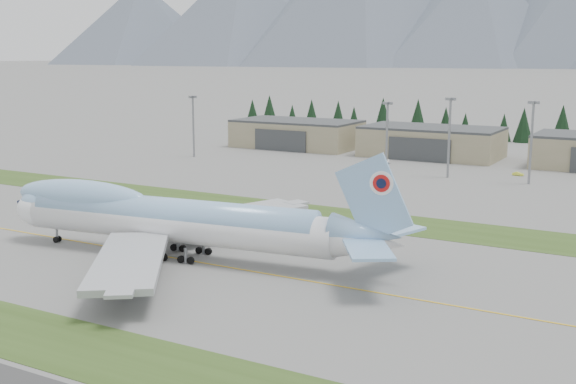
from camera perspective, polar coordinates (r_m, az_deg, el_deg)
The scene contains 11 objects.
ground at distance 124.53m, azimuth -4.18°, elevation -6.05°, with size 7000.00×7000.00×0.00m, color #60605E.
grass_strip_near at distance 97.04m, azimuth -16.91°, elevation -11.49°, with size 400.00×14.00×0.08m, color #324A1A.
grass_strip_far at distance 162.66m, azimuth 4.60°, elevation -2.04°, with size 400.00×18.00×0.08m, color #324A1A.
taxiway_line_main at distance 124.53m, azimuth -4.18°, elevation -6.05°, with size 400.00×0.40×0.02m, color gold.
boeing_747_freighter at distance 131.65m, azimuth -9.16°, elevation -2.12°, with size 80.00×68.36×21.00m.
hangar_left at distance 285.50m, azimuth 0.70°, elevation 4.63°, with size 48.00×26.60×10.80m.
hangar_center at distance 263.73m, azimuth 11.27°, elevation 3.91°, with size 48.00×26.60×10.80m.
floodlight_masts at distance 215.68m, azimuth 15.28°, elevation 5.05°, with size 191.07×7.38×23.70m.
service_vehicle_a at distance 246.27m, azimuth 7.87°, elevation 2.28°, with size 1.57×3.88×1.32m, color white.
service_vehicle_b at distance 229.34m, azimuth 17.71°, elevation 1.24°, with size 1.17×3.34×1.10m, color #DDE739.
conifer_belt at distance 320.31m, azimuth 16.69°, elevation 5.20°, with size 274.23×16.34×16.99m.
Camera 1 is at (66.16, -99.16, 36.03)m, focal length 45.00 mm.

